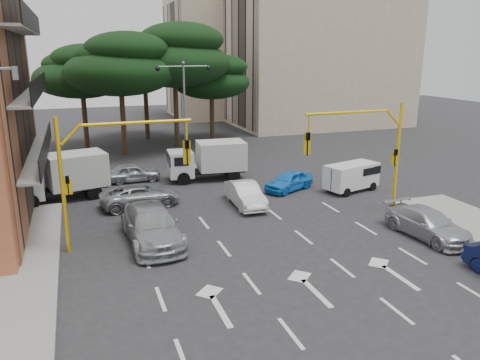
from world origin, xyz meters
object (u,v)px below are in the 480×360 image
object	(u,v)px
van_white	(351,177)
box_truck_a	(60,178)
signal_mast_left	(104,164)
car_silver_parked	(428,224)
street_lamp_center	(184,96)
car_silver_wagon	(152,225)
car_white_hatch	(245,194)
car_blue_compact	(289,181)
car_silver_cross_b	(133,173)
car_silver_cross_a	(141,196)
box_truck_b	(208,161)
signal_mast_right	(370,144)

from	to	relation	value
van_white	box_truck_a	distance (m)	17.89
signal_mast_left	car_silver_parked	bearing A→B (deg)	-15.18
signal_mast_left	street_lamp_center	size ratio (longest dim) A/B	0.77
car_silver_wagon	car_silver_parked	distance (m)	13.09
car_white_hatch	car_blue_compact	xyz separation A→B (m)	(3.71, 2.01, -0.05)
car_silver_wagon	car_silver_cross_b	world-z (taller)	car_silver_wagon
car_blue_compact	car_silver_wagon	distance (m)	11.12
car_silver_wagon	car_silver_cross_a	distance (m)	5.43
car_silver_cross_b	box_truck_a	bearing A→B (deg)	120.09
car_silver_cross_a	signal_mast_left	bearing A→B (deg)	151.87
car_white_hatch	box_truck_b	xyz separation A→B (m)	(-0.48, 6.27, 0.64)
signal_mast_left	car_silver_cross_a	xyz separation A→B (m)	(2.12, 5.33, -3.25)
street_lamp_center	car_silver_wagon	distance (m)	15.63
car_white_hatch	car_blue_compact	size ratio (longest dim) A/B	1.11
car_blue_compact	van_white	size ratio (longest dim) A/B	1.03
car_silver_parked	van_white	bearing A→B (deg)	79.49
signal_mast_left	car_silver_cross_a	size ratio (longest dim) A/B	1.32
signal_mast_right	car_silver_cross_a	xyz separation A→B (m)	(-11.49, 5.33, -3.25)
car_blue_compact	car_silver_wagon	xyz separation A→B (m)	(-9.64, -5.54, 0.20)
car_silver_wagon	car_white_hatch	bearing A→B (deg)	28.73
signal_mast_right	street_lamp_center	world-z (taller)	street_lamp_center
box_truck_b	car_silver_cross_b	bearing A→B (deg)	81.78
box_truck_a	box_truck_b	world-z (taller)	box_truck_a
car_silver_cross_b	box_truck_a	world-z (taller)	box_truck_a
car_blue_compact	car_silver_parked	world-z (taller)	car_silver_parked
signal_mast_left	van_white	xyz separation A→B (m)	(15.20, 4.02, -2.99)
car_white_hatch	car_silver_cross_a	xyz separation A→B (m)	(-5.70, 1.89, -0.04)
car_silver_cross_b	van_white	xyz separation A→B (m)	(12.83, -6.84, 0.27)
car_silver_parked	car_silver_cross_a	bearing A→B (deg)	138.32
car_white_hatch	box_truck_b	size ratio (longest dim) A/B	0.76
car_silver_cross_a	car_silver_parked	distance (m)	15.37
car_blue_compact	car_silver_cross_b	distance (m)	10.64
signal_mast_left	car_blue_compact	distance (m)	13.16
box_truck_a	car_silver_wagon	bearing A→B (deg)	-167.31
street_lamp_center	car_silver_cross_b	distance (m)	7.26
car_white_hatch	car_silver_cross_a	world-z (taller)	car_white_hatch
car_silver_cross_a	box_truck_b	size ratio (longest dim) A/B	0.85
signal_mast_right	car_silver_wagon	world-z (taller)	signal_mast_right
car_silver_wagon	car_silver_cross_b	bearing A→B (deg)	85.42
signal_mast_left	box_truck_b	size ratio (longest dim) A/B	1.12
car_silver_cross_a	box_truck_a	xyz separation A→B (m)	(-4.31, 2.84, 0.73)
box_truck_a	street_lamp_center	bearing A→B (deg)	-70.62
car_silver_cross_a	car_silver_parked	world-z (taller)	car_silver_parked
box_truck_a	car_blue_compact	bearing A→B (deg)	-114.82
car_silver_cross_b	signal_mast_left	bearing A→B (deg)	167.27
street_lamp_center	car_silver_cross_a	xyz separation A→B (m)	(-4.69, -8.68, -4.80)
signal_mast_left	car_white_hatch	world-z (taller)	signal_mast_left
car_silver_wagon	car_silver_cross_b	xyz separation A→B (m)	(0.48, 10.95, -0.20)
signal_mast_right	car_silver_cross_a	bearing A→B (deg)	155.13
car_silver_wagon	box_truck_a	bearing A→B (deg)	114.25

